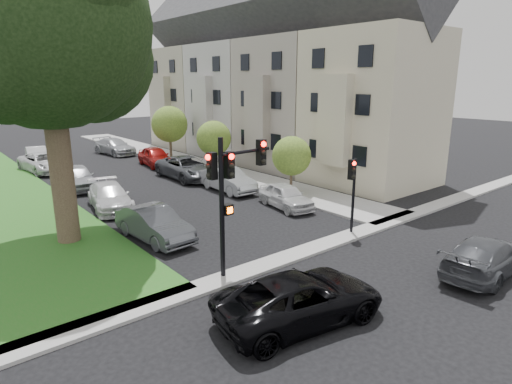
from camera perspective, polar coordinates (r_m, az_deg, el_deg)
ground at (r=16.57m, az=11.18°, el=-10.13°), size 140.00×140.00×0.00m
sidewalk_right at (r=38.81m, az=-10.10°, el=4.32°), size 3.50×44.00×0.12m
sidewalk_cross at (r=17.76m, az=6.19°, el=-7.98°), size 60.00×1.00×0.12m
house_a at (r=29.83m, az=15.53°, el=14.26°), size 7.70×7.55×15.97m
house_b at (r=34.75m, az=5.12°, el=14.70°), size 7.70×7.55×15.97m
house_c at (r=40.47m, az=-2.55°, el=14.73°), size 7.70×7.55×15.97m
house_d at (r=46.69m, az=-8.25°, el=14.58°), size 7.70×7.55×15.97m
eucalyptus at (r=19.43m, az=-26.57°, el=19.50°), size 9.30×8.44×13.18m
small_tree_a at (r=26.24m, az=4.76°, el=4.81°), size 2.41×2.41×3.62m
small_tree_b at (r=32.78m, az=-5.65°, el=7.15°), size 2.64×2.64×3.96m
small_tree_c at (r=38.65m, az=-11.46°, el=8.84°), size 3.16×3.16×4.74m
traffic_signal_main at (r=14.74m, az=-3.44°, el=1.37°), size 2.47×0.64×5.06m
traffic_signal_secondary at (r=19.50m, az=12.75°, el=1.24°), size 0.47×0.38×3.54m
car_cross_near at (r=12.90m, az=5.95°, el=-13.92°), size 5.49×3.23×1.43m
car_cross_far at (r=17.79m, az=28.30°, el=-7.52°), size 4.85×2.24×1.37m
car_parked_0 at (r=23.71m, az=3.99°, el=-0.52°), size 2.26×4.19×1.35m
car_parked_1 at (r=27.25m, az=-3.75°, el=1.64°), size 1.71×4.58×1.50m
car_parked_2 at (r=31.13m, az=-9.19°, el=3.21°), size 2.67×5.73×1.59m
car_parked_3 at (r=36.28m, az=-13.26°, el=4.61°), size 2.40×4.82×1.58m
car_parked_4 at (r=43.20m, az=-18.32°, el=5.78°), size 2.81×5.46×1.51m
car_parked_5 at (r=19.44m, az=-13.41°, el=-4.15°), size 1.92×4.58×1.47m
car_parked_6 at (r=24.77m, az=-18.91°, el=-0.59°), size 2.80×5.05×1.38m
car_parked_7 at (r=30.08m, az=-22.67°, el=1.82°), size 2.34×4.74×1.55m
car_parked_8 at (r=36.83m, az=-26.40°, el=3.55°), size 3.12×5.62×1.49m
car_parked_9 at (r=40.80m, az=-27.17°, el=4.35°), size 2.07×4.46×1.42m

